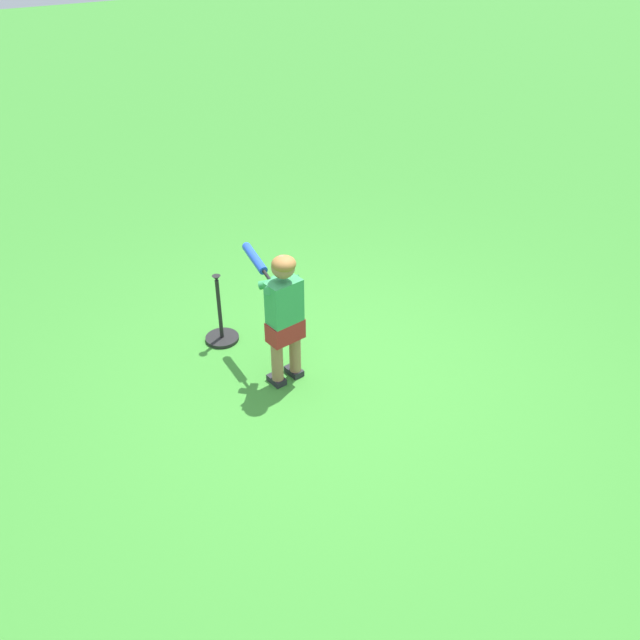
# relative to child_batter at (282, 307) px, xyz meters

# --- Properties ---
(ground_plane) EXTENTS (40.00, 40.00, 0.00)m
(ground_plane) POSITION_rel_child_batter_xyz_m (0.14, 0.35, -0.65)
(ground_plane) COLOR #38842D
(child_batter) EXTENTS (0.78, 0.32, 1.08)m
(child_batter) POSITION_rel_child_batter_xyz_m (0.00, 0.00, 0.00)
(child_batter) COLOR #232328
(child_batter) RESTS_ON ground
(batting_tee) EXTENTS (0.28, 0.28, 0.62)m
(batting_tee) POSITION_rel_child_batter_xyz_m (-0.72, -0.21, -0.55)
(batting_tee) COLOR black
(batting_tee) RESTS_ON ground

